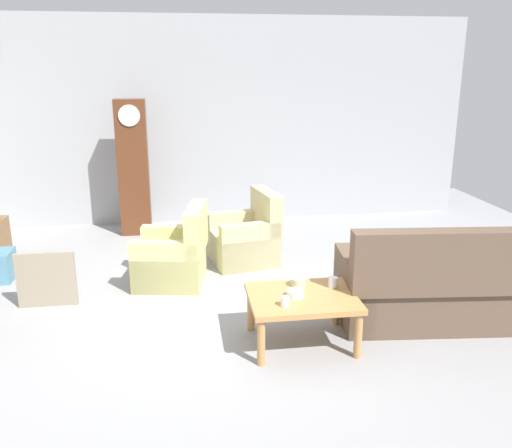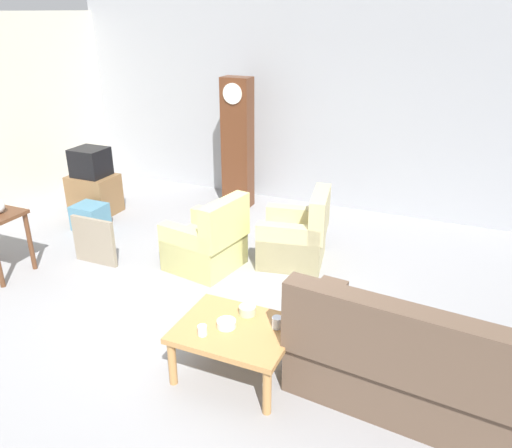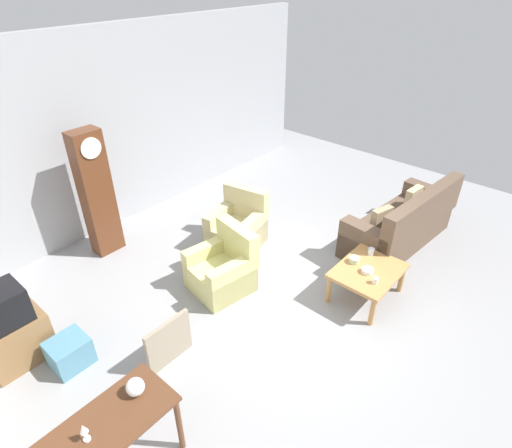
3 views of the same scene
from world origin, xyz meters
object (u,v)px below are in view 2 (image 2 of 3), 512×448
object	(u,v)px
tv_crt	(90,162)
bowl_shallow_green	(247,310)
armchair_olive_far	(296,239)
cup_blue_rimmed	(277,322)
tv_stand_cabinet	(95,194)
bowl_white_stacked	(226,324)
armchair_olive_near	(207,244)
framed_picture_leaning	(94,241)
cup_white_porcelain	(202,330)
couch_floral	(426,372)
grandfather_clock	(238,144)
storage_box_blue	(90,217)
coffee_table_wood	(235,334)

from	to	relation	value
tv_crt	bowl_shallow_green	distance (m)	4.29
armchair_olive_far	cup_blue_rimmed	size ratio (longest dim) A/B	9.28
tv_stand_cabinet	bowl_white_stacked	distance (m)	4.36
tv_crt	bowl_shallow_green	size ratio (longest dim) A/B	3.28
armchair_olive_near	framed_picture_leaning	xyz separation A→B (m)	(-1.32, -0.45, -0.01)
tv_stand_cabinet	cup_white_porcelain	bearing A→B (deg)	-38.60
armchair_olive_far	tv_stand_cabinet	xyz separation A→B (m)	(-3.38, 0.32, -0.01)
couch_floral	tv_crt	world-z (taller)	couch_floral
grandfather_clock	bowl_white_stacked	size ratio (longest dim) A/B	12.48
couch_floral	bowl_white_stacked	world-z (taller)	couch_floral
couch_floral	grandfather_clock	world-z (taller)	grandfather_clock
cup_white_porcelain	cup_blue_rimmed	distance (m)	0.62
tv_crt	tv_stand_cabinet	bearing A→B (deg)	0.00
armchair_olive_near	cup_blue_rimmed	size ratio (longest dim) A/B	9.28
storage_box_blue	coffee_table_wood	bearing A→B (deg)	-31.46
framed_picture_leaning	couch_floral	bearing A→B (deg)	-13.50
tv_stand_cabinet	bowl_white_stacked	size ratio (longest dim) A/B	4.25
grandfather_clock	bowl_shallow_green	distance (m)	3.89
couch_floral	coffee_table_wood	bearing A→B (deg)	-172.28
bowl_white_stacked	tv_crt	bearing A→B (deg)	144.29
couch_floral	cup_blue_rimmed	distance (m)	1.21
coffee_table_wood	armchair_olive_near	bearing A→B (deg)	125.35
couch_floral	bowl_white_stacked	size ratio (longest dim) A/B	13.59
tv_stand_cabinet	tv_crt	distance (m)	0.50
tv_stand_cabinet	cup_blue_rimmed	size ratio (longest dim) A/B	6.86
framed_picture_leaning	bowl_white_stacked	distance (m)	2.69
tv_crt	bowl_white_stacked	distance (m)	4.36
couch_floral	framed_picture_leaning	xyz separation A→B (m)	(-3.99, 0.96, -0.06)
bowl_shallow_green	armchair_olive_far	bearing A→B (deg)	96.80
framed_picture_leaning	cup_blue_rimmed	bearing A→B (deg)	-20.16
cup_white_porcelain	coffee_table_wood	bearing A→B (deg)	44.94
storage_box_blue	armchair_olive_near	bearing A→B (deg)	-10.11
framed_picture_leaning	cup_white_porcelain	world-z (taller)	framed_picture_leaning
tv_stand_cabinet	cup_white_porcelain	size ratio (longest dim) A/B	7.93
armchair_olive_near	bowl_white_stacked	distance (m)	1.97
framed_picture_leaning	grandfather_clock	bearing A→B (deg)	73.21
armchair_olive_near	tv_crt	xyz separation A→B (m)	(-2.46, 0.91, 0.49)
armchair_olive_far	coffee_table_wood	xyz separation A→B (m)	(0.22, -2.20, 0.10)
cup_white_porcelain	bowl_white_stacked	xyz separation A→B (m)	(0.13, 0.18, -0.01)
bowl_white_stacked	bowl_shallow_green	bearing A→B (deg)	71.44
tv_stand_cabinet	framed_picture_leaning	xyz separation A→B (m)	(1.13, -1.36, 0.00)
couch_floral	cup_blue_rimmed	xyz separation A→B (m)	(-1.20, -0.07, 0.17)
bowl_white_stacked	cup_white_porcelain	bearing A→B (deg)	-125.64
couch_floral	bowl_shallow_green	size ratio (longest dim) A/B	14.85
armchair_olive_far	armchair_olive_near	bearing A→B (deg)	-147.84
grandfather_clock	cup_white_porcelain	xyz separation A→B (m)	(1.52, -3.87, -0.49)
bowl_white_stacked	tv_stand_cabinet	bearing A→B (deg)	144.29
grandfather_clock	tv_crt	xyz separation A→B (m)	(-1.89, -1.15, -0.20)
coffee_table_wood	tv_crt	size ratio (longest dim) A/B	2.00
grandfather_clock	tv_stand_cabinet	bearing A→B (deg)	-148.59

